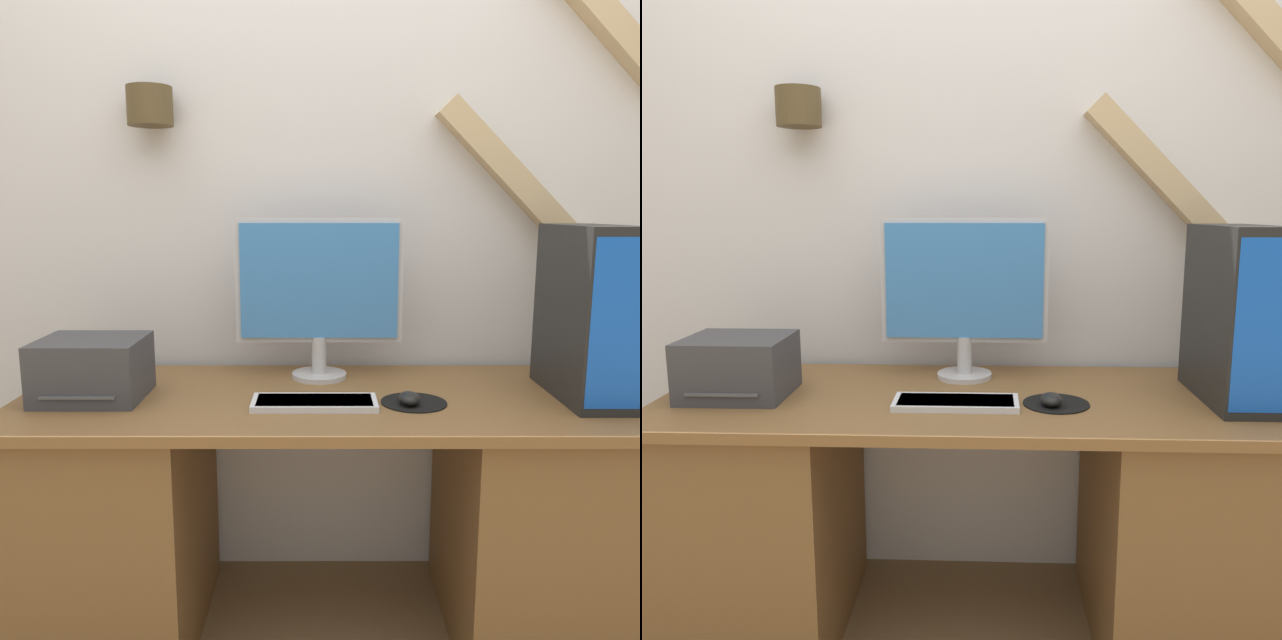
% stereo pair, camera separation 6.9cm
% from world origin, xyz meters
% --- Properties ---
extents(wall_back, '(6.40, 0.20, 2.70)m').
position_xyz_m(wall_back, '(0.01, 0.75, 1.35)').
color(wall_back, silver).
rests_on(wall_back, ground_plane).
extents(desk, '(1.78, 0.70, 0.76)m').
position_xyz_m(desk, '(0.00, 0.35, 0.39)').
color(desk, brown).
rests_on(desk, ground_plane).
extents(monitor, '(0.53, 0.18, 0.51)m').
position_xyz_m(monitor, '(-0.02, 0.54, 1.06)').
color(monitor, '#B7B7BC').
rests_on(monitor, desk).
extents(keyboard, '(0.35, 0.14, 0.02)m').
position_xyz_m(keyboard, '(-0.03, 0.24, 0.77)').
color(keyboard, silver).
rests_on(keyboard, desk).
extents(mousepad, '(0.19, 0.19, 0.00)m').
position_xyz_m(mousepad, '(0.25, 0.27, 0.77)').
color(mousepad, black).
rests_on(mousepad, desk).
extents(mouse, '(0.06, 0.08, 0.04)m').
position_xyz_m(mouse, '(0.23, 0.24, 0.79)').
color(mouse, black).
rests_on(mouse, mousepad).
extents(computer_tower, '(0.16, 0.40, 0.49)m').
position_xyz_m(computer_tower, '(0.74, 0.33, 1.01)').
color(computer_tower, black).
rests_on(computer_tower, desk).
extents(printer, '(0.29, 0.26, 0.17)m').
position_xyz_m(printer, '(-0.67, 0.32, 0.85)').
color(printer, '#38383D').
rests_on(printer, desk).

